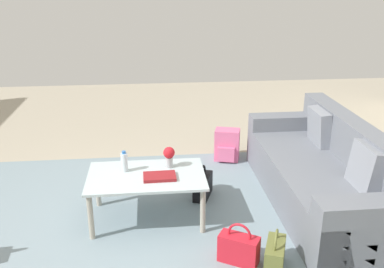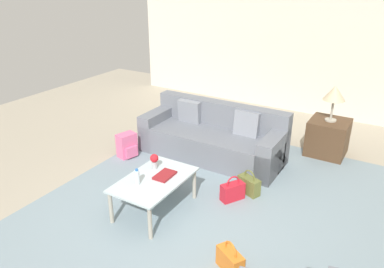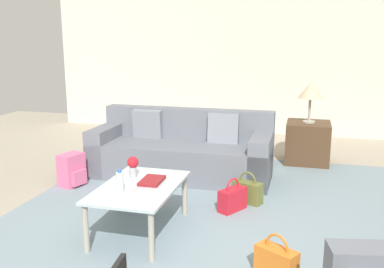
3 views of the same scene
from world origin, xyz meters
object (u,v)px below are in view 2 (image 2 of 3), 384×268
flower_vase (154,160)px  couch (214,138)px  table_lamp (335,94)px  handbag_black (158,175)px  handbag_olive (249,185)px  water_bottle (137,177)px  handbag_red (233,191)px  backpack_pink (127,146)px  coffee_table (154,183)px  side_table (328,137)px  coffee_table_book (165,175)px  handbag_orange (230,260)px

flower_vase → couch: bearing=178.2°
table_lamp → handbag_black: table_lamp is taller
flower_vase → handbag_black: 0.61m
handbag_black → flower_vase: bearing=31.2°
table_lamp → handbag_olive: size_ratio=1.66×
water_bottle → handbag_red: bearing=137.4°
handbag_red → backpack_pink: (-0.27, -2.04, 0.06)m
handbag_olive → handbag_red: bearing=-25.5°
water_bottle → handbag_olive: (-1.18, 0.97, -0.42)m
handbag_olive → backpack_pink: size_ratio=0.89×
couch → handbag_red: 1.38m
coffee_table → handbag_black: (-0.58, -0.36, -0.27)m
handbag_black → couch: bearing=167.7°
flower_vase → side_table: bearing=147.4°
side_table → handbag_red: (2.08, -0.75, -0.17)m
coffee_table → backpack_pink: size_ratio=2.70×
couch → handbag_black: bearing=-12.3°
water_bottle → handbag_olive: water_bottle is taller
coffee_table → backpack_pink: (-1.00, -1.29, -0.21)m
flower_vase → table_lamp: size_ratio=0.35×
coffee_table_book → handbag_red: (-0.60, 0.67, -0.34)m
handbag_black → handbag_orange: 1.96m
handbag_black → backpack_pink: 1.02m
water_bottle → handbag_orange: size_ratio=0.57×
backpack_pink → water_bottle: bearing=44.8°
handbag_olive → handbag_orange: size_ratio=1.00×
coffee_table → side_table: side_table is taller
water_bottle → coffee_table_book: 0.38m
water_bottle → handbag_black: size_ratio=0.57×
coffee_table_book → handbag_olive: size_ratio=0.82×
flower_vase → table_lamp: 3.10m
coffee_table_book → side_table: size_ratio=0.48×
side_table → backpack_pink: 3.32m
handbag_olive → backpack_pink: (-0.01, -2.16, 0.06)m
couch → coffee_table_book: 1.69m
water_bottle → flower_vase: size_ratio=1.00×
coffee_table → handbag_olive: (-0.98, 0.87, -0.27)m
coffee_table → side_table: bearing=151.8°
flower_vase → side_table: size_ratio=0.33×
water_bottle → handbag_black: (-0.78, -0.26, -0.42)m
side_table → handbag_black: size_ratio=1.72×
coffee_table_book → handbag_red: bearing=130.8°
table_lamp → handbag_olive: bearing=-19.0°
handbag_black → handbag_olive: 1.30m
couch → table_lamp: size_ratio=3.93×
handbag_black → side_table: bearing=140.0°
water_bottle → side_table: (-3.00, 1.60, -0.26)m
backpack_pink → flower_vase: bearing=55.7°
couch → coffee_table: 1.80m
coffee_table_book → handbag_black: coffee_table_book is taller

